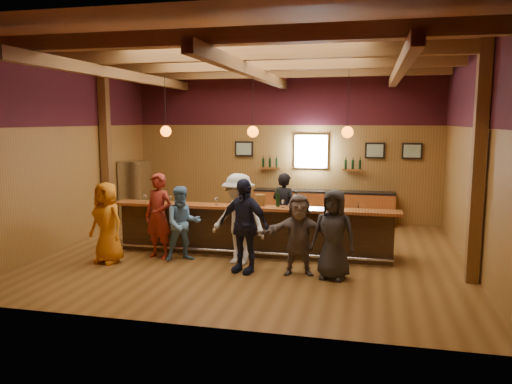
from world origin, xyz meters
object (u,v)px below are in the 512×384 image
Objects in this scene: bar_counter at (255,230)px; bartender at (284,209)px; customer_orange at (107,223)px; bottle_a at (278,199)px; customer_navy at (244,226)px; customer_brown at (299,235)px; customer_redvest at (159,216)px; ice_bucket at (260,200)px; back_bar_cabinet at (323,207)px; customer_denim at (183,224)px; customer_white at (239,219)px; customer_dark at (334,234)px; stainless_fridge at (135,192)px.

bar_counter is 3.66× the size of bartender.
customer_orange is 3.60m from bottle_a.
customer_navy reaches higher than bar_counter.
bartender reaches higher than customer_brown.
customer_brown is at bearing 6.47° from customer_redvest.
ice_bucket is at bearing 179.46° from bottle_a.
bar_counter is at bearing 80.46° from bartender.
back_bar_cabinet is at bearing 68.60° from customer_orange.
bartender reaches higher than customer_denim.
customer_brown is (1.31, -0.43, -0.16)m from customer_white.
customer_denim is (-2.52, -4.54, 0.32)m from back_bar_cabinet.
back_bar_cabinet is 4.95m from customer_brown.
customer_brown is 1.37m from bottle_a.
customer_dark is 1.84m from bottle_a.
bar_counter is 1.68m from customer_denim.
customer_brown reaches higher than ice_bucket.
customer_redvest is 3.00m from bartender.
customer_white is 2.05m from customer_dark.
stainless_fridge is 0.98× the size of customer_navy.
bar_counter is at bearing 123.61° from ice_bucket.
customer_brown is at bearing -48.14° from ice_bucket.
customer_navy is at bearing 17.03° from customer_orange.
stainless_fridge is at bearing 149.98° from bottle_a.
customer_redvest is 0.98× the size of customer_white.
customer_white is 1.03m from bottle_a.
back_bar_cabinet is 5.16m from customer_navy.
bartender reaches higher than customer_dark.
back_bar_cabinet is 2.37× the size of customer_orange.
ice_bucket is at bearing 93.48° from bartender.
customer_navy reaches higher than customer_dark.
bottle_a is at bearing 87.19° from customer_navy.
customer_white is at bearing 174.68° from customer_dark.
back_bar_cabinet is 5.12m from customer_dark.
customer_navy is at bearing 174.57° from customer_brown.
customer_redvest reaches higher than back_bar_cabinet.
customer_redvest reaches higher than bartender.
stainless_fridge is (-4.12, 2.45, 0.38)m from bar_counter.
bar_counter is at bearing 5.20° from customer_denim.
back_bar_cabinet is 2.56× the size of customer_brown.
customer_dark is (1.73, -0.03, -0.08)m from customer_navy.
customer_redvest is at bearing -162.91° from ice_bucket.
stainless_fridge is (-5.30, -1.12, 0.42)m from back_bar_cabinet.
bottle_a is at bearing -0.54° from ice_bucket.
stainless_fridge is 1.15× the size of customer_brown.
customer_navy is 1.09× the size of customer_dark.
customer_redvest is 2.20m from ice_bucket.
customer_dark is (3.76, -0.61, -0.07)m from customer_redvest.
ice_bucket reaches higher than back_bar_cabinet.
stainless_fridge is at bearing 138.82° from customer_redvest.
back_bar_cabinet is at bearing 107.80° from customer_dark.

